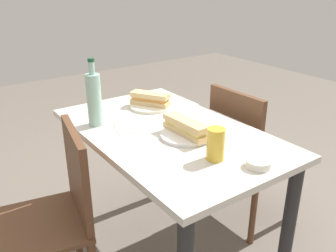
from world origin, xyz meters
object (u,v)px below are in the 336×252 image
(baguette_sandwich_near, at_px, (150,99))
(knife_far, at_px, (192,130))
(chair_near, at_px, (57,213))
(olive_bowl, at_px, (258,163))
(chair_far, at_px, (245,150))
(beer_glass, at_px, (216,144))
(plate_near, at_px, (150,106))
(knife_near, at_px, (152,101))
(plate_far, at_px, (186,135))
(dining_table, at_px, (168,155))
(water_bottle, at_px, (94,99))
(baguette_sandwich_far, at_px, (186,127))

(baguette_sandwich_near, bearing_deg, knife_far, -4.67)
(chair_near, xyz_separation_m, olive_bowl, (0.53, 0.63, 0.28))
(chair_far, relative_size, beer_glass, 6.59)
(chair_near, relative_size, plate_near, 3.79)
(chair_near, height_order, baguette_sandwich_near, chair_near)
(baguette_sandwich_near, xyz_separation_m, knife_near, (-0.04, 0.04, -0.03))
(chair_far, relative_size, knife_far, 4.89)
(plate_far, xyz_separation_m, olive_bowl, (0.38, 0.06, 0.01))
(baguette_sandwich_near, relative_size, plate_far, 0.96)
(dining_table, distance_m, beer_glass, 0.40)
(baguette_sandwich_near, bearing_deg, dining_table, -18.02)
(dining_table, xyz_separation_m, plate_far, (0.11, 0.02, 0.14))
(knife_near, xyz_separation_m, plate_far, (0.46, -0.12, -0.01))
(olive_bowl, bearing_deg, knife_far, -178.88)
(chair_far, xyz_separation_m, baguette_sandwich_near, (-0.31, -0.45, 0.31))
(baguette_sandwich_near, bearing_deg, water_bottle, -80.71)
(knife_near, bearing_deg, water_bottle, -76.49)
(dining_table, height_order, knife_near, knife_near)
(plate_near, distance_m, knife_far, 0.41)
(baguette_sandwich_near, relative_size, beer_glass, 1.66)
(plate_near, xyz_separation_m, baguette_sandwich_far, (0.42, -0.08, 0.04))
(baguette_sandwich_near, xyz_separation_m, knife_far, (0.41, -0.03, -0.03))
(water_bottle, height_order, olive_bowl, water_bottle)
(baguette_sandwich_far, bearing_deg, chair_far, 101.52)
(plate_far, bearing_deg, knife_near, 165.48)
(knife_near, relative_size, water_bottle, 0.43)
(knife_near, xyz_separation_m, olive_bowl, (0.84, -0.06, -0.00))
(baguette_sandwich_far, distance_m, water_bottle, 0.46)
(chair_far, xyz_separation_m, knife_far, (0.10, -0.48, 0.28))
(baguette_sandwich_far, bearing_deg, water_bottle, -143.72)
(knife_near, bearing_deg, beer_glass, -12.54)
(chair_near, height_order, baguette_sandwich_far, chair_near)
(chair_far, bearing_deg, knife_near, -130.40)
(chair_far, xyz_separation_m, olive_bowl, (0.49, -0.47, 0.28))
(beer_glass, bearing_deg, dining_table, 177.32)
(chair_far, bearing_deg, beer_glass, -58.71)
(chair_far, bearing_deg, chair_near, -92.34)
(plate_near, relative_size, knife_far, 1.29)
(dining_table, xyz_separation_m, water_bottle, (-0.26, -0.25, 0.26))
(plate_far, bearing_deg, water_bottle, -143.72)
(knife_near, height_order, baguette_sandwich_far, baguette_sandwich_far)
(chair_far, distance_m, plate_far, 0.60)
(plate_near, distance_m, baguette_sandwich_far, 0.43)
(dining_table, bearing_deg, plate_near, 161.98)
(chair_far, xyz_separation_m, beer_glass, (0.34, -0.56, 0.33))
(plate_near, bearing_deg, knife_near, 134.40)
(plate_far, relative_size, baguette_sandwich_far, 0.92)
(chair_near, bearing_deg, beer_glass, 53.98)
(plate_far, bearing_deg, dining_table, -169.89)
(dining_table, relative_size, knife_near, 8.18)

